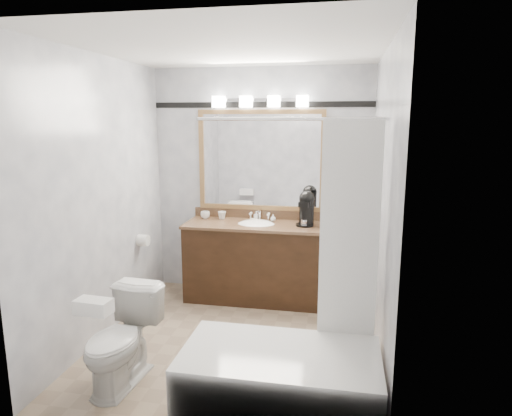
# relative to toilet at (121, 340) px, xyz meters

# --- Properties ---
(room) EXTENTS (2.42, 2.62, 2.52)m
(room) POSITION_rel_toilet_xyz_m (0.67, 0.79, 0.90)
(room) COLOR gray
(room) RESTS_ON ground
(vanity) EXTENTS (1.53, 0.58, 0.97)m
(vanity) POSITION_rel_toilet_xyz_m (0.67, 1.81, 0.09)
(vanity) COLOR black
(vanity) RESTS_ON ground
(mirror) EXTENTS (1.40, 0.04, 1.10)m
(mirror) POSITION_rel_toilet_xyz_m (0.67, 2.07, 1.15)
(mirror) COLOR #A97E4C
(mirror) RESTS_ON room
(vanity_light_bar) EXTENTS (1.02, 0.14, 0.12)m
(vanity_light_bar) POSITION_rel_toilet_xyz_m (0.67, 2.02, 1.78)
(vanity_light_bar) COLOR silver
(vanity_light_bar) RESTS_ON room
(accent_stripe) EXTENTS (2.40, 0.01, 0.06)m
(accent_stripe) POSITION_rel_toilet_xyz_m (0.67, 2.08, 1.75)
(accent_stripe) COLOR black
(accent_stripe) RESTS_ON room
(bathtub) EXTENTS (1.30, 0.75, 1.96)m
(bathtub) POSITION_rel_toilet_xyz_m (1.22, -0.11, -0.07)
(bathtub) COLOR white
(bathtub) RESTS_ON ground
(tp_roll) EXTENTS (0.11, 0.12, 0.12)m
(tp_roll) POSITION_rel_toilet_xyz_m (-0.47, 1.46, 0.35)
(tp_roll) COLOR white
(tp_roll) RESTS_ON room
(toilet) EXTENTS (0.45, 0.72, 0.71)m
(toilet) POSITION_rel_toilet_xyz_m (0.00, 0.00, 0.00)
(toilet) COLOR white
(toilet) RESTS_ON ground
(tissue_box) EXTENTS (0.24, 0.14, 0.09)m
(tissue_box) POSITION_rel_toilet_xyz_m (0.00, -0.33, 0.40)
(tissue_box) COLOR white
(tissue_box) RESTS_ON toilet
(coffee_maker) EXTENTS (0.19, 0.24, 0.36)m
(coffee_maker) POSITION_rel_toilet_xyz_m (1.20, 1.85, 0.68)
(coffee_maker) COLOR black
(coffee_maker) RESTS_ON vanity
(cup_left) EXTENTS (0.11, 0.11, 0.08)m
(cup_left) POSITION_rel_toilet_xyz_m (0.06, 1.95, 0.54)
(cup_left) COLOR white
(cup_left) RESTS_ON vanity
(cup_right) EXTENTS (0.11, 0.11, 0.08)m
(cup_right) POSITION_rel_toilet_xyz_m (0.25, 1.96, 0.54)
(cup_right) COLOR white
(cup_right) RESTS_ON vanity
(soap_bottle_a) EXTENTS (0.05, 0.05, 0.10)m
(soap_bottle_a) POSITION_rel_toilet_xyz_m (0.64, 1.97, 0.55)
(soap_bottle_a) COLOR white
(soap_bottle_a) RESTS_ON vanity
(soap_bottle_b) EXTENTS (0.07, 0.07, 0.07)m
(soap_bottle_b) POSITION_rel_toilet_xyz_m (0.83, 1.96, 0.53)
(soap_bottle_b) COLOR white
(soap_bottle_b) RESTS_ON vanity
(soap_bar) EXTENTS (0.09, 0.08, 0.02)m
(soap_bar) POSITION_rel_toilet_xyz_m (0.62, 1.93, 0.51)
(soap_bar) COLOR beige
(soap_bar) RESTS_ON vanity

